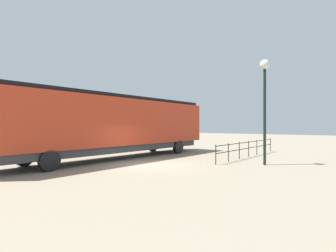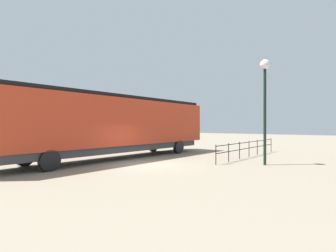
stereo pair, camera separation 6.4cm
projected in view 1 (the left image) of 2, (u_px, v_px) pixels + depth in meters
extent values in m
plane|color=gray|center=(147.00, 165.00, 15.89)|extent=(120.00, 120.00, 0.00)
cube|color=red|center=(115.00, 122.00, 18.81)|extent=(3.12, 17.31, 3.13)
cube|color=black|center=(177.00, 128.00, 24.60)|extent=(2.99, 2.62, 2.19)
cube|color=black|center=(115.00, 98.00, 18.81)|extent=(2.80, 16.61, 0.24)
cube|color=#38383D|center=(115.00, 148.00, 18.82)|extent=(2.80, 15.92, 0.45)
cylinder|color=black|center=(153.00, 145.00, 24.05)|extent=(0.30, 1.10, 1.10)
cylinder|color=black|center=(178.00, 147.00, 22.31)|extent=(0.30, 1.10, 1.10)
cylinder|color=black|center=(24.00, 157.00, 15.33)|extent=(0.30, 1.10, 1.10)
cylinder|color=black|center=(49.00, 161.00, 13.59)|extent=(0.30, 1.10, 1.10)
cylinder|color=black|center=(265.00, 116.00, 15.86)|extent=(0.16, 0.16, 5.74)
sphere|color=silver|center=(265.00, 64.00, 15.85)|extent=(0.57, 0.57, 0.57)
cube|color=black|center=(249.00, 142.00, 19.92)|extent=(0.04, 10.20, 0.04)
cube|color=black|center=(249.00, 148.00, 19.92)|extent=(0.04, 10.20, 0.04)
cylinder|color=black|center=(216.00, 155.00, 15.91)|extent=(0.05, 0.05, 1.19)
cylinder|color=black|center=(228.00, 152.00, 17.25)|extent=(0.05, 0.05, 1.19)
cylinder|color=black|center=(239.00, 151.00, 18.58)|extent=(0.05, 0.05, 1.19)
cylinder|color=black|center=(249.00, 149.00, 19.92)|extent=(0.05, 0.05, 1.19)
cylinder|color=black|center=(257.00, 147.00, 21.26)|extent=(0.05, 0.05, 1.19)
cylinder|color=black|center=(264.00, 146.00, 22.60)|extent=(0.05, 0.05, 1.19)
cylinder|color=black|center=(270.00, 145.00, 23.94)|extent=(0.05, 0.05, 1.19)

